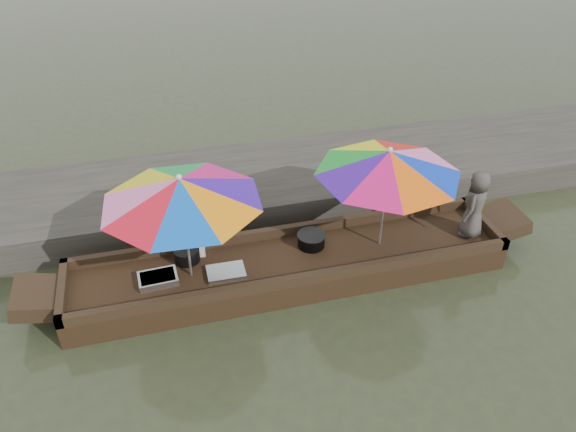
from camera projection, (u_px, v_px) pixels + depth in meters
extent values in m
plane|color=#2E3422|center=(290.00, 277.00, 8.00)|extent=(80.00, 80.00, 0.00)
cube|color=#2D2B26|center=(257.00, 185.00, 9.61)|extent=(22.00, 2.20, 0.50)
cube|color=black|center=(290.00, 268.00, 7.90)|extent=(6.10, 1.20, 0.35)
cylinder|color=black|center=(187.00, 255.00, 7.71)|extent=(0.36, 0.36, 0.19)
cube|color=silver|center=(158.00, 279.00, 7.38)|extent=(0.52, 0.38, 0.09)
cube|color=silver|center=(226.00, 272.00, 7.51)|extent=(0.51, 0.36, 0.06)
cylinder|color=black|center=(311.00, 241.00, 7.99)|extent=(0.39, 0.39, 0.18)
cube|color=white|center=(194.00, 246.00, 7.82)|extent=(0.29, 0.24, 0.26)
imported|color=#433E3A|center=(475.00, 204.00, 7.97)|extent=(0.60, 0.60, 1.05)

